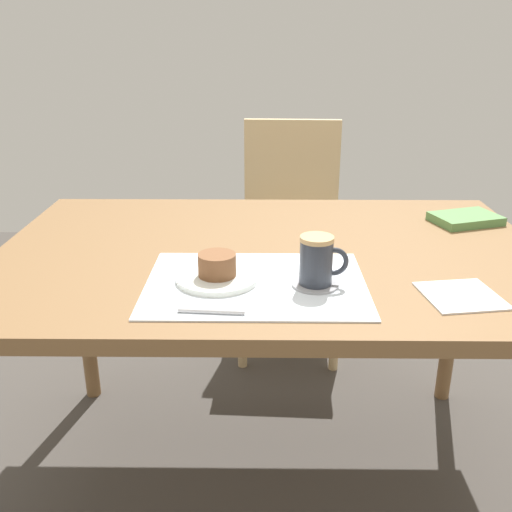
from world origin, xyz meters
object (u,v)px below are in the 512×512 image
(wooden_chair, at_px, (291,227))
(pastry, at_px, (217,265))
(dining_table, at_px, (270,273))
(small_book, at_px, (466,219))
(coffee_mug, at_px, (318,260))
(pastry_plate, at_px, (217,278))

(wooden_chair, distance_m, pastry, 1.10)
(dining_table, bearing_deg, small_book, 21.36)
(pastry, xyz_separation_m, small_book, (0.68, 0.42, -0.03))
(pastry, bearing_deg, small_book, 32.10)
(dining_table, bearing_deg, wooden_chair, 83.64)
(coffee_mug, relative_size, small_book, 0.58)
(wooden_chair, height_order, small_book, wooden_chair)
(pastry_plate, height_order, pastry, pastry)
(pastry_plate, bearing_deg, wooden_chair, 78.59)
(dining_table, relative_size, pastry, 16.69)
(pastry_plate, bearing_deg, coffee_mug, -6.46)
(wooden_chair, height_order, pastry, wooden_chair)
(pastry_plate, xyz_separation_m, small_book, (0.68, 0.42, 0.00))
(wooden_chair, relative_size, coffee_mug, 8.59)
(wooden_chair, height_order, coffee_mug, wooden_chair)
(pastry_plate, height_order, small_book, small_book)
(dining_table, relative_size, small_book, 7.61)
(small_book, bearing_deg, dining_table, -176.88)
(dining_table, height_order, wooden_chair, wooden_chair)
(wooden_chair, bearing_deg, dining_table, 86.48)
(dining_table, height_order, small_book, small_book)
(pastry_plate, bearing_deg, dining_table, 60.25)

